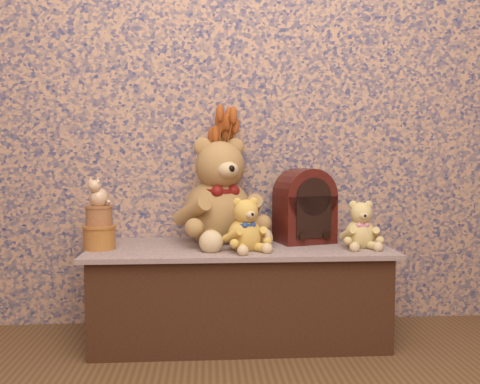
% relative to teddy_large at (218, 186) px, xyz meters
% --- Properties ---
extents(display_shelf, '(1.29, 0.52, 0.42)m').
position_rel_teddy_large_xyz_m(display_shelf, '(0.09, -0.10, -0.46)').
color(display_shelf, '#3D457E').
rests_on(display_shelf, ground).
extents(teddy_large, '(0.55, 0.59, 0.51)m').
position_rel_teddy_large_xyz_m(teddy_large, '(0.00, 0.00, 0.00)').
color(teddy_large, '#AB7C42').
rests_on(teddy_large, display_shelf).
extents(teddy_medium, '(0.26, 0.28, 0.24)m').
position_rel_teddy_large_xyz_m(teddy_medium, '(0.11, -0.21, -0.14)').
color(teddy_medium, gold).
rests_on(teddy_medium, display_shelf).
extents(teddy_small, '(0.17, 0.21, 0.22)m').
position_rel_teddy_large_xyz_m(teddy_small, '(0.61, -0.18, -0.15)').
color(teddy_small, tan).
rests_on(teddy_small, display_shelf).
extents(cathedral_radio, '(0.28, 0.24, 0.34)m').
position_rel_teddy_large_xyz_m(cathedral_radio, '(0.39, -0.03, -0.09)').
color(cathedral_radio, '#3E110B').
rests_on(cathedral_radio, display_shelf).
extents(ceramic_vase, '(0.16, 0.16, 0.21)m').
position_rel_teddy_large_xyz_m(ceramic_vase, '(0.02, 0.05, -0.15)').
color(ceramic_vase, tan).
rests_on(ceramic_vase, display_shelf).
extents(dried_stalks, '(0.26, 0.26, 0.39)m').
position_rel_teddy_large_xyz_m(dried_stalks, '(0.02, 0.05, 0.15)').
color(dried_stalks, '#AC4B1B').
rests_on(dried_stalks, ceramic_vase).
extents(biscuit_tin_lower, '(0.17, 0.17, 0.10)m').
position_rel_teddy_large_xyz_m(biscuit_tin_lower, '(-0.51, -0.14, -0.21)').
color(biscuit_tin_lower, gold).
rests_on(biscuit_tin_lower, display_shelf).
extents(biscuit_tin_upper, '(0.14, 0.14, 0.08)m').
position_rel_teddy_large_xyz_m(biscuit_tin_upper, '(-0.51, -0.14, -0.12)').
color(biscuit_tin_upper, tan).
rests_on(biscuit_tin_upper, biscuit_tin_lower).
extents(cat_figurine, '(0.12, 0.13, 0.13)m').
position_rel_teddy_large_xyz_m(cat_figurine, '(-0.51, -0.14, -0.01)').
color(cat_figurine, silver).
rests_on(cat_figurine, biscuit_tin_upper).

